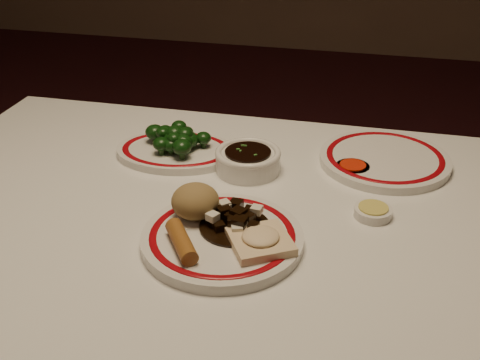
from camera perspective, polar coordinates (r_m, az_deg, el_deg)
name	(u,v)px	position (r m, az deg, el deg)	size (l,w,h in m)	color
dining_table	(211,266)	(1.06, -2.76, -8.11)	(1.20, 0.90, 0.75)	white
main_plate	(222,238)	(0.94, -1.68, -5.56)	(0.31, 0.31, 0.02)	silver
rice_mound	(195,201)	(0.97, -4.26, -2.02)	(0.08, 0.08, 0.06)	olive
spring_roll	(181,241)	(0.90, -5.57, -5.82)	(0.03, 0.03, 0.10)	#975E25
fried_wonton	(261,240)	(0.91, 1.96, -5.70)	(0.12, 0.12, 0.02)	beige
stirfry_heap	(235,220)	(0.95, -0.46, -3.79)	(0.11, 0.11, 0.03)	black
broccoli_plate	(176,151)	(1.22, -6.06, 2.73)	(0.26, 0.23, 0.02)	silver
broccoli_pile	(177,138)	(1.20, -6.02, 4.00)	(0.14, 0.10, 0.05)	#23471C
soy_bowl	(248,161)	(1.15, 0.75, 1.77)	(0.12, 0.12, 0.04)	silver
sweet_sour_dish	(353,169)	(1.16, 10.62, 1.04)	(0.06, 0.06, 0.02)	silver
mustard_dish	(373,212)	(1.03, 12.49, -2.96)	(0.06, 0.06, 0.02)	silver
far_plate	(385,159)	(1.21, 13.55, 1.93)	(0.28, 0.28, 0.02)	silver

